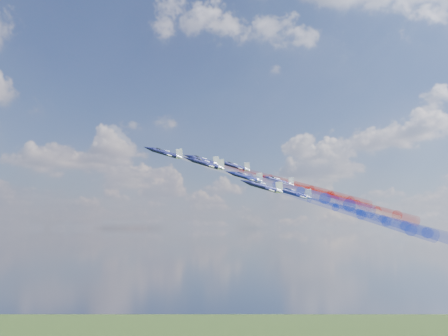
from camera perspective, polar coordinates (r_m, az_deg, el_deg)
jet_lead at (r=142.10m, az=-6.29°, el=1.59°), size 13.80×12.59×7.69m
trail_lead at (r=146.49m, az=3.33°, el=-1.20°), size 38.91×20.41×14.71m
jet_inner_left at (r=132.54m, az=-1.95°, el=0.46°), size 13.80×12.59×7.69m
trail_inner_left at (r=138.99m, az=8.09°, el=-2.45°), size 38.91×20.41×14.71m
jet_inner_right at (r=152.64m, az=-2.25°, el=0.82°), size 13.80×12.59×7.69m
trail_inner_right at (r=158.64m, az=6.54°, el=-1.74°), size 38.91×20.41×14.71m
jet_outer_left at (r=125.51m, az=4.20°, el=-2.00°), size 13.80×12.59×7.69m
trail_outer_left at (r=134.78m, az=14.34°, el=-4.84°), size 38.91×20.41×14.71m
jet_center_third at (r=143.62m, az=2.30°, el=-0.96°), size 13.80×12.59×7.69m
trail_center_third at (r=151.76m, az=11.36°, el=-3.56°), size 38.91×20.41×14.71m
jet_outer_right at (r=163.99m, az=1.16°, el=0.19°), size 13.80×12.59×7.69m
trail_outer_right at (r=171.30m, az=9.21°, el=-2.16°), size 38.91×20.41×14.71m
jet_rear_left at (r=138.31m, az=7.42°, el=-2.69°), size 13.80×12.59×7.69m
trail_rear_left at (r=148.69m, az=16.44°, el=-5.20°), size 38.91×20.41×14.71m
jet_rear_right at (r=157.41m, az=5.80°, el=-1.40°), size 13.80×12.59×7.69m
trail_rear_right at (r=166.80m, az=13.89°, el=-3.73°), size 38.91×20.41×14.71m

